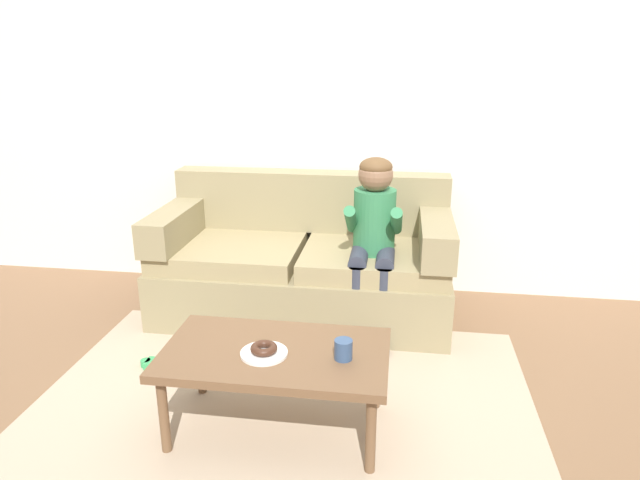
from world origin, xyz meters
TOP-DOWN VIEW (x-y plane):
  - ground at (0.00, 0.00)m, footprint 10.00×10.00m
  - wall_back at (0.00, 1.40)m, footprint 8.00×0.10m
  - area_rug at (0.00, -0.25)m, footprint 2.50×1.81m
  - couch at (-0.08, 0.84)m, footprint 1.91×0.90m
  - coffee_table at (0.01, -0.45)m, footprint 1.02×0.58m
  - person_child at (0.38, 0.64)m, footprint 0.34×0.58m
  - plate at (-0.03, -0.50)m, footprint 0.21×0.21m
  - donut at (-0.03, -0.50)m, footprint 0.17×0.17m
  - mug at (0.32, -0.49)m, footprint 0.08×0.08m
  - toy_controller at (-0.76, -0.03)m, footprint 0.23×0.09m

SIDE VIEW (x-z plane):
  - ground at x=0.00m, z-range 0.00..0.00m
  - area_rug at x=0.00m, z-range 0.00..0.01m
  - toy_controller at x=-0.76m, z-range 0.00..0.05m
  - couch at x=-0.08m, z-range -0.12..0.79m
  - coffee_table at x=0.01m, z-range 0.17..0.59m
  - plate at x=-0.03m, z-range 0.42..0.43m
  - donut at x=-0.03m, z-range 0.43..0.47m
  - mug at x=0.32m, z-range 0.42..0.51m
  - person_child at x=0.38m, z-range 0.12..1.22m
  - wall_back at x=0.00m, z-range 0.00..2.80m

